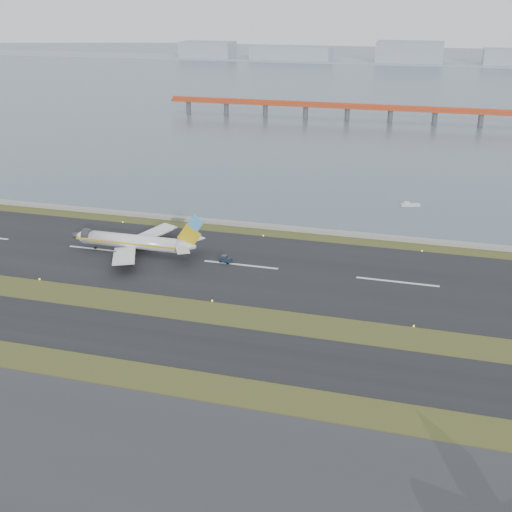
{
  "coord_description": "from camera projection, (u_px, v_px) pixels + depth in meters",
  "views": [
    {
      "loc": [
        45.32,
        -116.87,
        64.44
      ],
      "look_at": [
        6.33,
        22.0,
        6.35
      ],
      "focal_mm": 45.0,
      "sensor_mm": 36.0,
      "label": 1
    }
  ],
  "objects": [
    {
      "name": "pushback_tug",
      "position": [
        225.0,
        259.0,
        167.81
      ],
      "size": [
        3.39,
        2.41,
        1.97
      ],
      "rotation": [
        0.0,
        0.0,
        -0.23
      ],
      "color": "#122133",
      "rests_on": "ground"
    },
    {
      "name": "airliner",
      "position": [
        136.0,
        242.0,
        172.68
      ],
      "size": [
        38.52,
        32.89,
        12.8
      ],
      "color": "white",
      "rests_on": "ground"
    },
    {
      "name": "taxiway_strip",
      "position": [
        180.0,
        342.0,
        129.07
      ],
      "size": [
        1000.0,
        18.0,
        0.1
      ],
      "primitive_type": "cube",
      "color": "black",
      "rests_on": "ground"
    },
    {
      "name": "runway_strip",
      "position": [
        241.0,
        265.0,
        166.58
      ],
      "size": [
        1000.0,
        45.0,
        0.1
      ],
      "primitive_type": "cube",
      "color": "black",
      "rests_on": "ground"
    },
    {
      "name": "bay_water",
      "position": [
        387.0,
        79.0,
        550.62
      ],
      "size": [
        1400.0,
        800.0,
        1.3
      ],
      "primitive_type": "cube",
      "color": "#4A576A",
      "rests_on": "ground"
    },
    {
      "name": "far_shoreline",
      "position": [
        413.0,
        57.0,
        687.83
      ],
      "size": [
        1400.0,
        80.0,
        60.5
      ],
      "color": "#96A2B1",
      "rests_on": "ground"
    },
    {
      "name": "workboat_near",
      "position": [
        410.0,
        205.0,
        213.82
      ],
      "size": [
        6.47,
        3.46,
        1.5
      ],
      "rotation": [
        0.0,
        0.0,
        0.26
      ],
      "color": "silver",
      "rests_on": "ground"
    },
    {
      "name": "seawall",
      "position": [
        270.0,
        227.0,
        193.2
      ],
      "size": [
        1000.0,
        2.5,
        1.0
      ],
      "primitive_type": "cube",
      "color": "gray",
      "rests_on": "ground"
    },
    {
      "name": "red_pier",
      "position": [
        391.0,
        109.0,
        355.34
      ],
      "size": [
        260.0,
        5.0,
        10.2
      ],
      "color": "#B9411F",
      "rests_on": "ground"
    },
    {
      "name": "ground",
      "position": [
        201.0,
        316.0,
        139.81
      ],
      "size": [
        1000.0,
        1000.0,
        0.0
      ],
      "primitive_type": "plane",
      "color": "#2F4217",
      "rests_on": "ground"
    },
    {
      "name": "apron_strip",
      "position": [
        66.0,
        488.0,
        90.67
      ],
      "size": [
        1000.0,
        50.0,
        0.1
      ],
      "primitive_type": "cube",
      "color": "#303032",
      "rests_on": "ground"
    }
  ]
}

